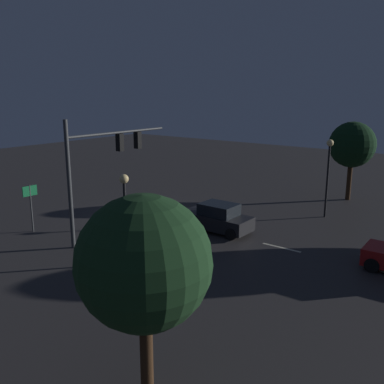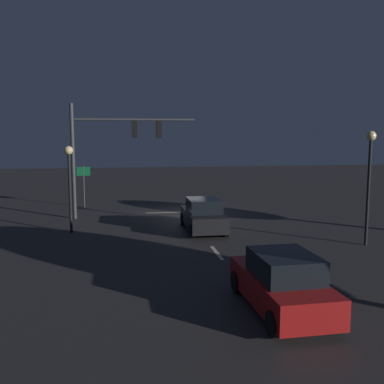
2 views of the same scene
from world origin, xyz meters
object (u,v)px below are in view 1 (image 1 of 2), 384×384
(car_approaching, at_px, (217,218))
(street_lamp_left_kerb, at_px, (329,163))
(route_sign, at_px, (30,198))
(tree_left_near, at_px, (352,145))
(street_lamp_right_kerb, at_px, (125,201))
(tree_right_near, at_px, (144,263))
(traffic_signal_assembly, at_px, (103,158))

(car_approaching, height_order, street_lamp_left_kerb, street_lamp_left_kerb)
(route_sign, relative_size, tree_left_near, 0.48)
(street_lamp_left_kerb, bearing_deg, street_lamp_right_kerb, -19.34)
(street_lamp_right_kerb, bearing_deg, street_lamp_left_kerb, 160.66)
(tree_left_near, bearing_deg, street_lamp_right_kerb, -13.10)
(tree_right_near, bearing_deg, tree_left_near, -174.31)
(street_lamp_left_kerb, xyz_separation_m, tree_right_near, (19.43, 2.20, 0.22))
(traffic_signal_assembly, height_order, tree_right_near, traffic_signal_assembly)
(route_sign, xyz_separation_m, tree_left_near, (-19.07, 12.37, 2.17))
(route_sign, bearing_deg, street_lamp_right_kerb, 89.91)
(car_approaching, relative_size, route_sign, 1.54)
(street_lamp_left_kerb, height_order, tree_right_near, tree_right_near)
(car_approaching, height_order, tree_right_near, tree_right_near)
(tree_left_near, bearing_deg, car_approaching, -17.06)
(street_lamp_left_kerb, xyz_separation_m, route_sign, (13.47, -12.66, -1.55))
(street_lamp_right_kerb, bearing_deg, route_sign, -90.09)
(tree_right_near, bearing_deg, route_sign, -111.85)
(tree_left_near, bearing_deg, street_lamp_left_kerb, 3.00)
(car_approaching, distance_m, tree_right_near, 14.47)
(street_lamp_left_kerb, height_order, street_lamp_right_kerb, street_lamp_left_kerb)
(traffic_signal_assembly, xyz_separation_m, street_lamp_left_kerb, (-11.39, 8.58, -0.97))
(traffic_signal_assembly, relative_size, route_sign, 2.59)
(traffic_signal_assembly, height_order, street_lamp_right_kerb, traffic_signal_assembly)
(route_sign, height_order, tree_left_near, tree_left_near)
(street_lamp_right_kerb, bearing_deg, tree_right_near, 49.38)
(street_lamp_left_kerb, height_order, tree_left_near, tree_left_near)
(street_lamp_right_kerb, relative_size, route_sign, 1.56)
(tree_left_near, bearing_deg, tree_right_near, 5.69)
(traffic_signal_assembly, bearing_deg, tree_right_near, 53.30)
(tree_left_near, bearing_deg, traffic_signal_assembly, -26.01)
(street_lamp_right_kerb, distance_m, tree_left_near, 19.62)
(tree_right_near, bearing_deg, street_lamp_left_kerb, -173.54)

